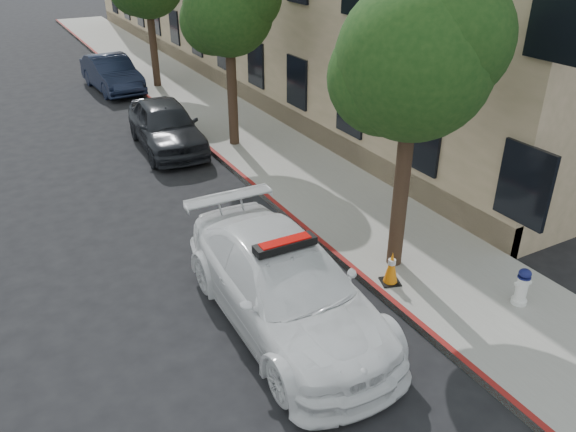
{
  "coord_description": "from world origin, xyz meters",
  "views": [
    {
      "loc": [
        -3.76,
        -9.51,
        6.41
      ],
      "look_at": [
        1.2,
        -0.56,
        1.0
      ],
      "focal_mm": 35.0,
      "sensor_mm": 36.0,
      "label": 1
    }
  ],
  "objects_px": {
    "traffic_cone": "(391,268)",
    "parked_car_far": "(112,73)",
    "parked_car_mid": "(166,125)",
    "fire_hydrant": "(522,287)",
    "police_car": "(285,286)"
  },
  "relations": [
    {
      "from": "parked_car_mid",
      "to": "fire_hydrant",
      "type": "xyz_separation_m",
      "value": [
        3.01,
        -11.2,
        -0.25
      ]
    },
    {
      "from": "parked_car_far",
      "to": "fire_hydrant",
      "type": "distance_m",
      "value": 19.13
    },
    {
      "from": "parked_car_far",
      "to": "traffic_cone",
      "type": "bearing_deg",
      "value": -89.93
    },
    {
      "from": "police_car",
      "to": "fire_hydrant",
      "type": "bearing_deg",
      "value": -23.34
    },
    {
      "from": "parked_car_mid",
      "to": "parked_car_far",
      "type": "xyz_separation_m",
      "value": [
        0.17,
        7.72,
        -0.04
      ]
    },
    {
      "from": "parked_car_mid",
      "to": "parked_car_far",
      "type": "distance_m",
      "value": 7.72
    },
    {
      "from": "parked_car_mid",
      "to": "fire_hydrant",
      "type": "height_order",
      "value": "parked_car_mid"
    },
    {
      "from": "parked_car_far",
      "to": "traffic_cone",
      "type": "height_order",
      "value": "parked_car_far"
    },
    {
      "from": "police_car",
      "to": "traffic_cone",
      "type": "bearing_deg",
      "value": -1.58
    },
    {
      "from": "traffic_cone",
      "to": "parked_car_far",
      "type": "bearing_deg",
      "value": 93.91
    },
    {
      "from": "parked_car_mid",
      "to": "traffic_cone",
      "type": "bearing_deg",
      "value": -77.93
    },
    {
      "from": "police_car",
      "to": "traffic_cone",
      "type": "distance_m",
      "value": 2.29
    },
    {
      "from": "fire_hydrant",
      "to": "traffic_cone",
      "type": "xyz_separation_m",
      "value": [
        -1.66,
        1.68,
        -0.02
      ]
    },
    {
      "from": "parked_car_mid",
      "to": "traffic_cone",
      "type": "height_order",
      "value": "parked_car_mid"
    },
    {
      "from": "police_car",
      "to": "parked_car_mid",
      "type": "relative_size",
      "value": 1.21
    }
  ]
}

